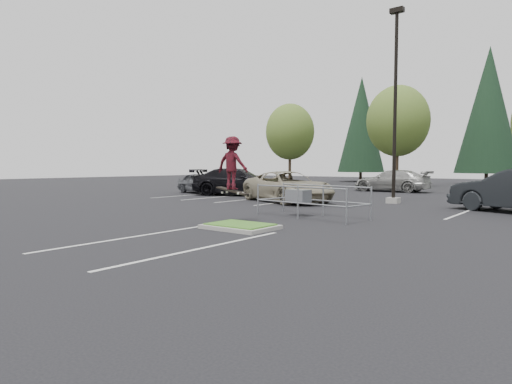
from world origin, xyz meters
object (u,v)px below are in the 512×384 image
Objects in this scene: car_l_grey at (200,183)px; cart_corral at (301,196)px; conif_a at (361,125)px; car_l_black at (237,182)px; skateboarder at (232,163)px; car_far_silver at (391,181)px; light_pole at (395,117)px; decid_a at (290,134)px; decid_b at (398,123)px; conif_b at (488,110)px; car_l_tan at (287,187)px.

cart_corral is at bearing -105.69° from car_l_grey.
conif_a reaches higher than car_l_black.
skateboarder is 0.36× the size of car_far_silver.
light_pole is 11.34m from car_far_silver.
conif_a reaches higher than light_pole.
car_far_silver is at bearing 108.41° from cart_corral.
light_pole is 25.86m from decid_a.
decid_a reaches higher than car_l_black.
light_pole is at bearing -70.65° from decid_b.
car_l_grey is (-13.21, 7.42, -0.04)m from cart_corral.
light_pole is at bearing -62.62° from conif_a.
conif_b reaches higher than conif_a.
decid_b is (-6.51, 18.53, 1.48)m from light_pole.
conif_a is (-7.99, 9.47, 1.05)m from decid_b.
decid_b is 30.18m from skateboarder.
skateboarder is at bearing 6.00° from car_far_silver.
car_l_tan is 12.73m from car_far_silver.
decid_a is 12.02m from decid_b.
conif_a reaches higher than decid_b.
conif_b is 31.45m from car_l_black.
car_l_grey is at bearing -88.99° from conif_a.
car_far_silver is at bearing -28.70° from decid_a.
decid_a is 0.61× the size of conif_b.
light_pole reaches higher than car_l_grey.
conif_b is at bearing 98.31° from cart_corral.
car_l_black reaches higher than cart_corral.
car_l_black is (8.01, -18.53, -4.67)m from decid_a.
conif_a is 14.03m from conif_b.
decid_a is 1.56× the size of car_far_silver.
car_l_grey is 14.61m from car_far_silver.
decid_a is at bearing -66.63° from skateboarder.
car_l_black is 3.50m from car_l_grey.
decid_a is 0.92× the size of decid_b.
decid_b is at bearing 109.35° from light_pole.
car_l_black is 12.44m from car_far_silver.
conif_a is 41.35m from skateboarder.
cart_corral is (-0.29, -36.42, -7.06)m from conif_b.
conif_b is at bearing 30.17° from decid_a.
car_l_tan is at bearing -5.05° from car_far_silver.
car_far_silver is (10.66, -18.00, -6.27)m from conif_a.
conif_b is (6.01, 9.97, 1.81)m from decid_b.
decid_a is 4.37× the size of skateboarder.
cart_corral is at bearing -55.68° from decid_a.
decid_a is at bearing 56.91° from car_l_tan.
conif_a is at bearing -78.53° from skateboarder.
car_l_tan is at bearing -98.21° from conif_b.
skateboarder is (-1.20, -39.50, -5.77)m from conif_b.
light_pole reaches higher than car_l_tan.
car_far_silver is (10.16, 10.50, 0.08)m from car_l_grey.
decid_b is 1.54× the size of car_l_black.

